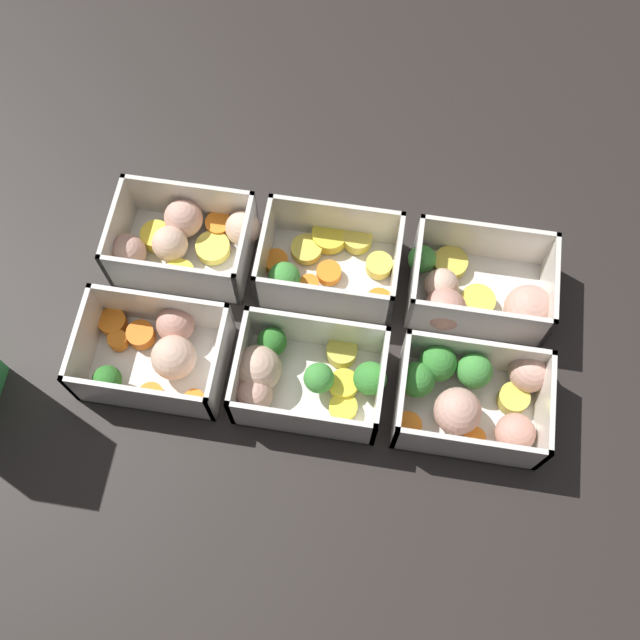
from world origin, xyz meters
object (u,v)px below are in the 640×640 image
(container_near_center, at_px, (326,263))
(container_far_right, at_px, (157,352))
(container_near_right, at_px, (183,240))
(container_far_left, at_px, (472,396))
(container_far_center, at_px, (299,376))
(container_near_left, at_px, (478,293))

(container_near_center, distance_m, container_far_right, 0.20)
(container_near_right, bearing_deg, container_far_left, 158.25)
(container_near_center, xyz_separation_m, container_far_right, (0.15, 0.13, 0.00))
(container_near_right, distance_m, container_far_center, 0.20)
(container_near_left, xyz_separation_m, container_far_center, (0.17, 0.12, 0.00))
(container_far_left, height_order, container_far_right, same)
(container_far_left, bearing_deg, container_far_center, 1.85)
(container_near_center, height_order, container_far_left, same)
(container_near_right, height_order, container_far_left, same)
(container_near_center, bearing_deg, container_far_right, 39.80)
(container_near_left, xyz_separation_m, container_far_right, (0.31, 0.12, -0.00))
(container_far_center, height_order, container_far_right, same)
(container_near_center, bearing_deg, container_far_left, 142.88)
(container_near_right, xyz_separation_m, container_far_right, (-0.00, 0.13, 0.00))
(container_near_center, relative_size, container_far_right, 1.05)
(container_near_left, height_order, container_near_center, same)
(container_far_left, bearing_deg, container_near_center, -37.12)
(container_near_center, relative_size, container_far_center, 0.98)
(container_far_center, xyz_separation_m, container_far_right, (0.14, -0.00, -0.00))
(container_near_left, distance_m, container_near_center, 0.16)
(container_near_right, height_order, container_far_right, same)
(container_near_left, relative_size, container_near_right, 0.97)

